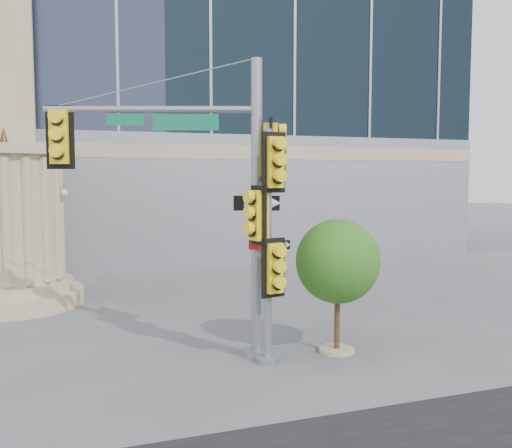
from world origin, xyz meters
name	(u,v)px	position (x,y,z in m)	size (l,w,h in m)	color
ground	(298,375)	(0.00, 0.00, 0.00)	(120.00, 120.00, 0.00)	#545456
monument	(6,132)	(-6.00, 9.00, 5.52)	(4.40, 4.40, 16.60)	tan
main_signal_pole	(202,174)	(-1.54, 1.90, 4.18)	(5.02, 2.16, 6.74)	slate
secondary_signal_pole	(268,228)	(-0.35, 0.86, 3.03)	(0.94, 0.68, 5.15)	slate
street_tree	(339,265)	(1.54, 1.16, 2.07)	(2.02, 1.97, 3.15)	tan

